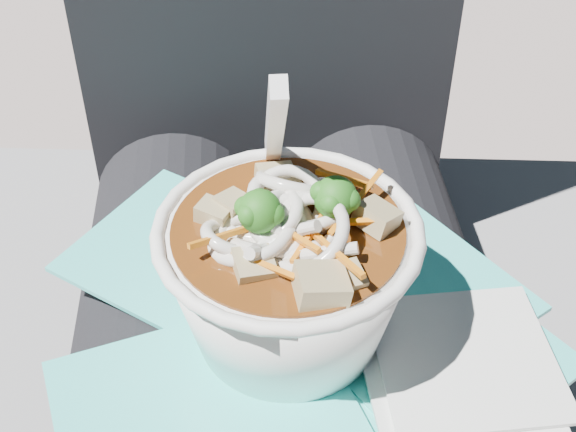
{
  "coord_description": "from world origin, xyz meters",
  "views": [
    {
      "loc": [
        -0.03,
        -0.4,
        1.03
      ],
      "look_at": [
        -0.0,
        -0.03,
        0.71
      ],
      "focal_mm": 50.0,
      "sensor_mm": 36.0,
      "label": 1
    }
  ],
  "objects": [
    {
      "name": "person_body",
      "position": [
        -0.0,
        0.09,
        0.54
      ],
      "size": [
        0.34,
        0.94,
        0.98
      ],
      "color": "black",
      "rests_on": "ground"
    },
    {
      "name": "lap",
      "position": [
        0.0,
        0.0,
        0.51
      ],
      "size": [
        0.35,
        0.48,
        0.16
      ],
      "color": "black",
      "rests_on": "stone_ledge"
    },
    {
      "name": "stone_ledge",
      "position": [
        0.0,
        0.15,
        0.22
      ],
      "size": [
        1.05,
        0.61,
        0.43
      ],
      "primitive_type": "cube",
      "rotation": [
        0.0,
        0.0,
        -0.11
      ],
      "color": "slate",
      "rests_on": "ground"
    },
    {
      "name": "udon_bowl",
      "position": [
        -0.0,
        -0.03,
        0.66
      ],
      "size": [
        0.22,
        0.22,
        0.2
      ],
      "color": "white",
      "rests_on": "plastic_bag"
    },
    {
      "name": "napkins",
      "position": [
        0.11,
        -0.08,
        0.6
      ],
      "size": [
        0.13,
        0.14,
        0.01
      ],
      "color": "silver",
      "rests_on": "plastic_bag"
    },
    {
      "name": "plastic_bag",
      "position": [
        0.01,
        -0.03,
        0.59
      ],
      "size": [
        0.38,
        0.35,
        0.01
      ],
      "color": "#31CDC3",
      "rests_on": "lap"
    }
  ]
}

